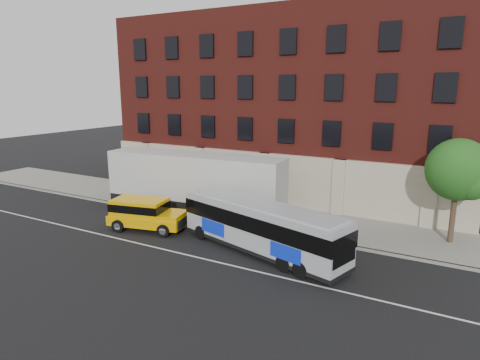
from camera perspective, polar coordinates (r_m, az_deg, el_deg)
The scene contains 10 objects.
ground at distance 24.09m, azimuth -9.41°, elevation -10.08°, with size 120.00×120.00×0.00m, color black.
sidewalk at distance 31.14m, azimuth 0.95°, elevation -4.44°, with size 60.00×6.00×0.15m, color gray.
kerb at distance 28.66m, azimuth -1.91°, elevation -5.99°, with size 60.00×0.25×0.15m, color gray.
lane_line at distance 24.45m, azimuth -8.67°, elevation -9.69°, with size 60.00×0.12×0.01m, color silver.
building at distance 36.97m, azimuth 6.89°, elevation 10.02°, with size 30.00×12.10×15.00m.
sign_pole at distance 33.41m, azimuth -14.39°, elevation -1.21°, with size 0.30×0.20×2.50m.
street_tree at distance 27.15m, azimuth 27.58°, elevation 0.95°, with size 3.60×3.60×6.20m.
city_bus at distance 23.56m, azimuth 2.90°, elevation -6.25°, with size 10.88×5.09×2.92m.
yellow_suv at distance 28.23m, azimuth -12.87°, elevation -4.29°, with size 5.45×3.15×2.02m.
shipping_container at distance 30.62m, azimuth -6.19°, elevation -0.68°, with size 13.58×3.87×4.46m.
Camera 1 is at (14.06, -17.22, 9.26)m, focal length 31.38 mm.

